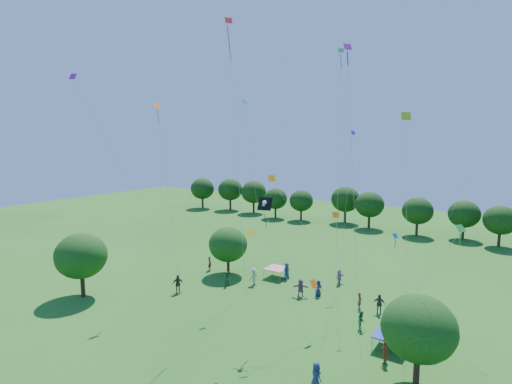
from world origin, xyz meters
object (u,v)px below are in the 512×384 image
(tent_blue, at_px, (390,335))
(pirate_kite, at_px, (265,206))
(near_tree_east, at_px, (419,328))
(near_tree_north, at_px, (228,245))
(near_tree_west, at_px, (81,256))
(red_high_kite, at_px, (232,79))
(tent_red_stripe, at_px, (277,268))

(tent_blue, distance_m, pirate_kite, 12.98)
(near_tree_east, distance_m, pirate_kite, 13.18)
(near_tree_north, distance_m, pirate_kite, 15.56)
(near_tree_west, height_order, red_high_kite, red_high_kite)
(tent_red_stripe, distance_m, red_high_kite, 20.78)
(near_tree_west, distance_m, near_tree_east, 30.05)
(pirate_kite, bearing_deg, near_tree_west, -168.68)
(near_tree_west, relative_size, tent_blue, 2.83)
(near_tree_west, xyz_separation_m, red_high_kite, (13.08, 6.72, 16.15))
(near_tree_north, relative_size, pirate_kite, 0.57)
(near_tree_east, bearing_deg, red_high_kite, 166.38)
(red_high_kite, bearing_deg, near_tree_west, -152.82)
(near_tree_west, distance_m, tent_red_stripe, 19.90)
(near_tree_west, bearing_deg, red_high_kite, 27.18)
(red_high_kite, bearing_deg, tent_red_stripe, 90.86)
(near_tree_east, relative_size, tent_red_stripe, 2.61)
(tent_blue, bearing_deg, tent_red_stripe, 149.39)
(tent_red_stripe, bearing_deg, near_tree_east, -35.62)
(tent_blue, distance_m, red_high_kite, 23.93)
(red_high_kite, bearing_deg, near_tree_north, 130.63)
(tent_blue, height_order, pirate_kite, pirate_kite)
(tent_red_stripe, bearing_deg, pirate_kite, -63.98)
(near_tree_east, height_order, pirate_kite, pirate_kite)
(near_tree_north, distance_m, tent_red_stripe, 6.01)
(near_tree_west, height_order, tent_blue, near_tree_west)
(near_tree_west, distance_m, red_high_kite, 21.84)
(near_tree_west, height_order, near_tree_north, near_tree_west)
(red_high_kite, bearing_deg, pirate_kite, -29.81)
(near_tree_north, relative_size, near_tree_east, 0.93)
(tent_red_stripe, relative_size, pirate_kite, 0.24)
(near_tree_east, xyz_separation_m, tent_blue, (-2.51, 3.60, -2.69))
(near_tree_north, relative_size, tent_red_stripe, 2.43)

